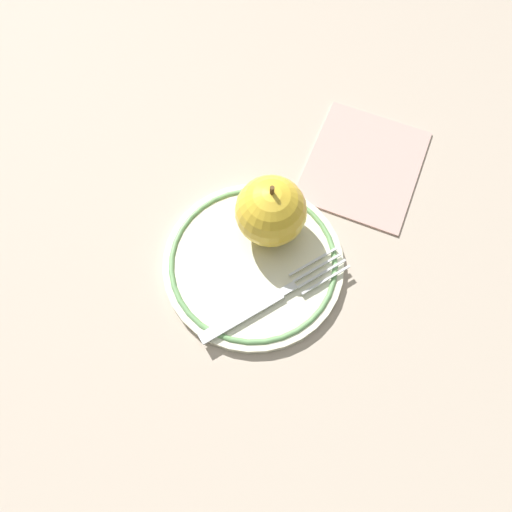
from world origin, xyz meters
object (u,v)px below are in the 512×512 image
Objects in this scene: plate at (256,266)px; napkin_folded at (364,164)px; apple_red_whole at (271,211)px; fork at (270,299)px.

plate is 0.18m from napkin_folded.
apple_red_whole is 0.09m from fork.
fork is at bearing -132.12° from apple_red_whole.
fork is (-0.06, -0.06, -0.04)m from apple_red_whole.
fork is 1.15× the size of napkin_folded.
napkin_folded is (0.20, 0.05, -0.01)m from fork.
napkin_folded is at bearing -3.38° from apple_red_whole.
fork is 0.21m from napkin_folded.
apple_red_whole is 0.15m from napkin_folded.
fork reaches higher than napkin_folded.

